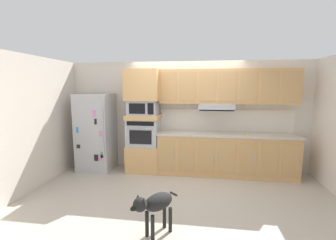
{
  "coord_description": "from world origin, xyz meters",
  "views": [
    {
      "loc": [
        0.35,
        -4.32,
        1.91
      ],
      "look_at": [
        -0.31,
        0.27,
        1.26
      ],
      "focal_mm": 24.77,
      "sensor_mm": 36.0,
      "label": 1
    }
  ],
  "objects": [
    {
      "name": "countertop_slab",
      "position": [
        0.89,
        0.75,
        0.9
      ],
      "size": [
        2.98,
        0.64,
        0.04
      ],
      "primitive_type": "cube",
      "color": "#BCB2A3",
      "rests_on": "lower_cabinet_run"
    },
    {
      "name": "back_kitchen_wall",
      "position": [
        0.0,
        1.11,
        1.25
      ],
      "size": [
        6.2,
        0.12,
        2.5
      ],
      "primitive_type": "cube",
      "color": "beige",
      "rests_on": "ground"
    },
    {
      "name": "upper_cabinet_with_hood",
      "position": [
        0.88,
        0.87,
        1.9
      ],
      "size": [
        2.94,
        0.48,
        0.88
      ],
      "color": "tan",
      "rests_on": "backsplash_panel"
    },
    {
      "name": "screwdriver",
      "position": [
        1.28,
        0.68,
        0.93
      ],
      "size": [
        0.14,
        0.12,
        0.03
      ],
      "color": "yellow",
      "rests_on": "countertop_slab"
    },
    {
      "name": "ground_plane",
      "position": [
        0.0,
        0.0,
        0.0
      ],
      "size": [
        9.6,
        9.6,
        0.0
      ],
      "primitive_type": "plane",
      "color": "#B2A899"
    },
    {
      "name": "backsplash_panel",
      "position": [
        0.89,
        1.04,
        1.17
      ],
      "size": [
        2.98,
        0.02,
        0.5
      ],
      "primitive_type": "cube",
      "color": "silver",
      "rests_on": "countertop_slab"
    },
    {
      "name": "appliance_upper_cabinet",
      "position": [
        -0.95,
        0.75,
        1.96
      ],
      "size": [
        0.74,
        0.62,
        0.68
      ],
      "primitive_type": "cube",
      "color": "tan",
      "rests_on": "microwave"
    },
    {
      "name": "lower_cabinet_run",
      "position": [
        0.89,
        0.75,
        0.44
      ],
      "size": [
        2.94,
        0.63,
        0.88
      ],
      "color": "tan",
      "rests_on": "ground"
    },
    {
      "name": "oven_base_cabinet",
      "position": [
        -0.95,
        0.75,
        0.3
      ],
      "size": [
        0.74,
        0.62,
        0.6
      ],
      "primitive_type": "cube",
      "color": "tan",
      "rests_on": "ground"
    },
    {
      "name": "refrigerator",
      "position": [
        -2.07,
        0.68,
        0.88
      ],
      "size": [
        0.76,
        0.73,
        1.76
      ],
      "color": "#ADADB2",
      "rests_on": "ground"
    },
    {
      "name": "microwave",
      "position": [
        -0.95,
        0.75,
        1.46
      ],
      "size": [
        0.64,
        0.54,
        0.32
      ],
      "color": "#A8AAAF",
      "rests_on": "appliance_mid_shelf"
    },
    {
      "name": "built_in_oven",
      "position": [
        -0.95,
        0.75,
        0.9
      ],
      "size": [
        0.7,
        0.62,
        0.6
      ],
      "color": "#A8AAAF",
      "rests_on": "oven_base_cabinet"
    },
    {
      "name": "side_panel_left",
      "position": [
        -2.8,
        0.0,
        1.25
      ],
      "size": [
        0.12,
        7.1,
        2.5
      ],
      "primitive_type": "cube",
      "color": "beige",
      "rests_on": "ground"
    },
    {
      "name": "dog",
      "position": [
        -0.21,
        -1.6,
        0.43
      ],
      "size": [
        0.53,
        0.6,
        0.62
      ],
      "rotation": [
        0.0,
        0.0,
        -2.28
      ],
      "color": "black",
      "rests_on": "ground"
    },
    {
      "name": "appliance_mid_shelf",
      "position": [
        -0.95,
        0.75,
        1.25
      ],
      "size": [
        0.74,
        0.62,
        0.1
      ],
      "primitive_type": "cube",
      "color": "tan",
      "rests_on": "built_in_oven"
    }
  ]
}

